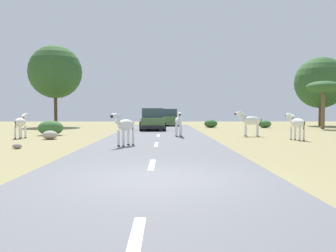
{
  "coord_description": "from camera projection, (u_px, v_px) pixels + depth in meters",
  "views": [
    {
      "loc": [
        0.06,
        -7.97,
        1.56
      ],
      "look_at": [
        0.27,
        9.31,
        0.83
      ],
      "focal_mm": 37.98,
      "sensor_mm": 36.0,
      "label": 1
    }
  ],
  "objects": [
    {
      "name": "ground_plane",
      "position": [
        161.0,
        180.0,
        8.02
      ],
      "size": [
        90.0,
        90.0,
        0.0
      ],
      "primitive_type": "plane",
      "color": "#8E8456"
    },
    {
      "name": "road",
      "position": [
        149.0,
        179.0,
        8.02
      ],
      "size": [
        6.0,
        64.0,
        0.05
      ],
      "primitive_type": "cube",
      "color": "slate",
      "rests_on": "ground_plane"
    },
    {
      "name": "lane_markings",
      "position": [
        147.0,
        187.0,
        7.02
      ],
      "size": [
        0.16,
        56.0,
        0.01
      ],
      "color": "silver",
      "rests_on": "road"
    },
    {
      "name": "zebra_0",
      "position": [
        179.0,
        121.0,
        21.07
      ],
      "size": [
        0.45,
        1.6,
        1.51
      ],
      "rotation": [
        0.0,
        0.0,
        3.17
      ],
      "color": "silver",
      "rests_on": "road"
    },
    {
      "name": "zebra_1",
      "position": [
        296.0,
        123.0,
        18.99
      ],
      "size": [
        0.76,
        1.56,
        1.52
      ],
      "rotation": [
        0.0,
        0.0,
        0.32
      ],
      "color": "silver",
      "rests_on": "ground_plane"
    },
    {
      "name": "zebra_2",
      "position": [
        125.0,
        125.0,
        15.36
      ],
      "size": [
        1.05,
        1.41,
        1.49
      ],
      "rotation": [
        0.0,
        0.0,
        2.57
      ],
      "color": "silver",
      "rests_on": "road"
    },
    {
      "name": "zebra_3",
      "position": [
        21.0,
        123.0,
        20.34
      ],
      "size": [
        0.51,
        1.61,
        1.52
      ],
      "rotation": [
        0.0,
        0.0,
        6.19
      ],
      "color": "silver",
      "rests_on": "ground_plane"
    },
    {
      "name": "zebra_4",
      "position": [
        250.0,
        121.0,
        21.96
      ],
      "size": [
        1.69,
        0.53,
        1.59
      ],
      "rotation": [
        0.0,
        0.0,
        1.49
      ],
      "color": "silver",
      "rests_on": "ground_plane"
    },
    {
      "name": "car_0",
      "position": [
        168.0,
        118.0,
        36.96
      ],
      "size": [
        2.22,
        4.44,
        1.74
      ],
      "rotation": [
        0.0,
        0.0,
        0.06
      ],
      "color": "#476B38",
      "rests_on": "road"
    },
    {
      "name": "car_1",
      "position": [
        152.0,
        120.0,
        28.4
      ],
      "size": [
        2.22,
        4.44,
        1.74
      ],
      "rotation": [
        0.0,
        0.0,
        3.2
      ],
      "color": "#476B38",
      "rests_on": "road"
    },
    {
      "name": "tree_0",
      "position": [
        55.0,
        72.0,
        35.5
      ],
      "size": [
        5.28,
        5.28,
        8.12
      ],
      "color": "#4C3823",
      "rests_on": "ground_plane"
    },
    {
      "name": "tree_2",
      "position": [
        321.0,
        83.0,
        37.55
      ],
      "size": [
        5.4,
        5.4,
        7.28
      ],
      "color": "brown",
      "rests_on": "ground_plane"
    },
    {
      "name": "tree_4",
      "position": [
        323.0,
        88.0,
        30.62
      ],
      "size": [
        2.86,
        2.86,
        4.16
      ],
      "color": "brown",
      "rests_on": "ground_plane"
    },
    {
      "name": "bush_0",
      "position": [
        51.0,
        128.0,
        22.83
      ],
      "size": [
        1.6,
        1.44,
        0.96
      ],
      "primitive_type": "ellipsoid",
      "color": "#386633",
      "rests_on": "ground_plane"
    },
    {
      "name": "bush_3",
      "position": [
        265.0,
        124.0,
        33.19
      ],
      "size": [
        1.19,
        1.07,
        0.71
      ],
      "primitive_type": "ellipsoid",
      "color": "#386633",
      "rests_on": "ground_plane"
    },
    {
      "name": "bush_4",
      "position": [
        211.0,
        124.0,
        33.53
      ],
      "size": [
        1.24,
        1.12,
        0.74
      ],
      "primitive_type": "ellipsoid",
      "color": "#2D5628",
      "rests_on": "ground_plane"
    },
    {
      "name": "rock_0",
      "position": [
        50.0,
        135.0,
        19.65
      ],
      "size": [
        0.84,
        0.82,
        0.48
      ],
      "primitive_type": "ellipsoid",
      "color": "#A89E8C",
      "rests_on": "ground_plane"
    },
    {
      "name": "rock_2",
      "position": [
        17.0,
        146.0,
        14.7
      ],
      "size": [
        0.4,
        0.29,
        0.22
      ],
      "primitive_type": "ellipsoid",
      "color": "gray",
      "rests_on": "ground_plane"
    }
  ]
}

